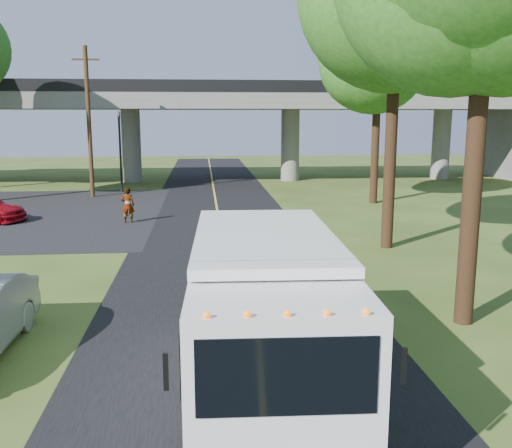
{
  "coord_description": "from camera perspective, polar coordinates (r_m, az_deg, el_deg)",
  "views": [
    {
      "loc": [
        -0.74,
        -11.62,
        4.94
      ],
      "look_at": [
        0.9,
        5.83,
        1.6
      ],
      "focal_mm": 40.0,
      "sensor_mm": 36.0,
      "label": 1
    }
  ],
  "objects": [
    {
      "name": "lane_line",
      "position": [
        22.18,
        -3.33,
        -2.02
      ],
      "size": [
        0.12,
        90.0,
        0.01
      ],
      "primitive_type": "cube",
      "color": "gold",
      "rests_on": "road"
    },
    {
      "name": "traffic_signal",
      "position": [
        38.03,
        -13.45,
        7.88
      ],
      "size": [
        0.18,
        0.22,
        5.2
      ],
      "color": "black",
      "rests_on": "ground"
    },
    {
      "name": "road",
      "position": [
        22.19,
        -3.33,
        -2.07
      ],
      "size": [
        7.0,
        90.0,
        0.02
      ],
      "primitive_type": "cube",
      "color": "black",
      "rests_on": "ground"
    },
    {
      "name": "ground",
      "position": [
        12.65,
        -1.63,
        -12.21
      ],
      "size": [
        120.0,
        120.0,
        0.0
      ],
      "primitive_type": "plane",
      "color": "#384B1B",
      "rests_on": "ground"
    },
    {
      "name": "overpass",
      "position": [
        43.63,
        -4.48,
        10.26
      ],
      "size": [
        54.0,
        10.0,
        7.3
      ],
      "color": "slate",
      "rests_on": "ground"
    },
    {
      "name": "pedestrian",
      "position": [
        27.19,
        -12.71,
        1.85
      ],
      "size": [
        0.61,
        0.4,
        1.68
      ],
      "primitive_type": "imported",
      "rotation": [
        0.0,
        0.0,
        3.14
      ],
      "color": "gray",
      "rests_on": "ground"
    },
    {
      "name": "utility_pole",
      "position": [
        36.26,
        -16.37,
        9.82
      ],
      "size": [
        1.6,
        0.26,
        9.0
      ],
      "color": "#472D19",
      "rests_on": "ground"
    },
    {
      "name": "step_van",
      "position": [
        10.02,
        1.06,
        -8.94
      ],
      "size": [
        2.77,
        6.93,
        2.87
      ],
      "rotation": [
        0.0,
        0.0,
        -0.04
      ],
      "color": "white",
      "rests_on": "ground"
    },
    {
      "name": "tree_right_far",
      "position": [
        33.16,
        12.62,
        16.36
      ],
      "size": [
        5.77,
        5.67,
        10.99
      ],
      "color": "#382314",
      "rests_on": "ground"
    },
    {
      "name": "parking_lot",
      "position": [
        31.73,
        -24.17,
        0.89
      ],
      "size": [
        16.0,
        18.0,
        0.01
      ],
      "primitive_type": "cube",
      "color": "black",
      "rests_on": "ground"
    }
  ]
}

